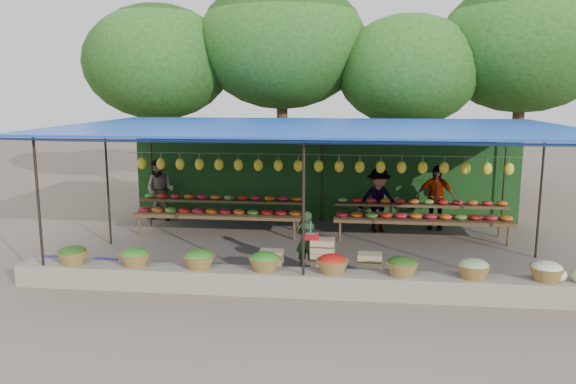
# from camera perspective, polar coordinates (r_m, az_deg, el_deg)

# --- Properties ---
(ground) EXTENTS (60.00, 60.00, 0.00)m
(ground) POSITION_cam_1_polar(r_m,az_deg,el_deg) (12.76, 2.68, -5.95)
(ground) COLOR #6B5B4F
(ground) RESTS_ON ground
(stone_curb) EXTENTS (10.60, 0.55, 0.40)m
(stone_curb) POSITION_cam_1_polar(r_m,az_deg,el_deg) (10.09, 1.62, -9.19)
(stone_curb) COLOR slate
(stone_curb) RESTS_ON ground
(stall_canopy) EXTENTS (10.80, 6.60, 2.82)m
(stall_canopy) POSITION_cam_1_polar(r_m,az_deg,el_deg) (12.36, 2.81, 6.13)
(stall_canopy) COLOR black
(stall_canopy) RESTS_ON ground
(produce_baskets) EXTENTS (8.98, 0.58, 0.34)m
(produce_baskets) POSITION_cam_1_polar(r_m,az_deg,el_deg) (9.98, 1.05, -7.20)
(produce_baskets) COLOR brown
(produce_baskets) RESTS_ON stone_curb
(netting_backdrop) EXTENTS (10.60, 0.06, 2.50)m
(netting_backdrop) POSITION_cam_1_polar(r_m,az_deg,el_deg) (15.57, 3.51, 1.70)
(netting_backdrop) COLOR #1F4F1C
(netting_backdrop) RESTS_ON ground
(tree_row) EXTENTS (16.51, 5.50, 7.12)m
(tree_row) POSITION_cam_1_polar(r_m,az_deg,el_deg) (18.36, 5.75, 13.77)
(tree_row) COLOR #3C2716
(tree_row) RESTS_ON ground
(fruit_table_left) EXTENTS (4.21, 0.95, 0.93)m
(fruit_table_left) POSITION_cam_1_polar(r_m,az_deg,el_deg) (14.28, -6.95, -1.75)
(fruit_table_left) COLOR #462D1C
(fruit_table_left) RESTS_ON ground
(fruit_table_right) EXTENTS (4.21, 0.95, 0.93)m
(fruit_table_right) POSITION_cam_1_polar(r_m,az_deg,el_deg) (14.00, 13.39, -2.20)
(fruit_table_right) COLOR #462D1C
(fruit_table_right) RESTS_ON ground
(crate_counter) EXTENTS (2.36, 0.36, 0.77)m
(crate_counter) POSITION_cam_1_polar(r_m,az_deg,el_deg) (10.89, 3.36, -7.12)
(crate_counter) COLOR tan
(crate_counter) RESTS_ON ground
(weighing_scale) EXTENTS (0.33, 0.33, 0.35)m
(weighing_scale) POSITION_cam_1_polar(r_m,az_deg,el_deg) (10.75, 2.31, -4.33)
(weighing_scale) COLOR red
(weighing_scale) RESTS_ON crate_counter
(vendor_seated) EXTENTS (0.49, 0.36, 1.22)m
(vendor_seated) POSITION_cam_1_polar(r_m,az_deg,el_deg) (11.23, 1.89, -4.96)
(vendor_seated) COLOR #19381B
(vendor_seated) RESTS_ON ground
(customer_left) EXTENTS (0.90, 0.73, 1.71)m
(customer_left) POSITION_cam_1_polar(r_m,az_deg,el_deg) (15.86, -12.84, 0.17)
(customer_left) COLOR slate
(customer_left) RESTS_ON ground
(customer_mid) EXTENTS (1.15, 0.79, 1.64)m
(customer_mid) POSITION_cam_1_polar(r_m,az_deg,el_deg) (14.42, 9.16, -0.84)
(customer_mid) COLOR slate
(customer_mid) RESTS_ON ground
(customer_right) EXTENTS (1.03, 0.56, 1.67)m
(customer_right) POSITION_cam_1_polar(r_m,az_deg,el_deg) (15.02, 14.75, -0.53)
(customer_right) COLOR slate
(customer_right) RESTS_ON ground
(blue_crate_front) EXTENTS (0.54, 0.43, 0.30)m
(blue_crate_front) POSITION_cam_1_polar(r_m,az_deg,el_deg) (11.64, -18.32, -7.31)
(blue_crate_front) COLOR navy
(blue_crate_front) RESTS_ON ground
(blue_crate_back) EXTENTS (0.59, 0.50, 0.31)m
(blue_crate_back) POSITION_cam_1_polar(r_m,az_deg,el_deg) (12.15, -22.44, -6.83)
(blue_crate_back) COLOR navy
(blue_crate_back) RESTS_ON ground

